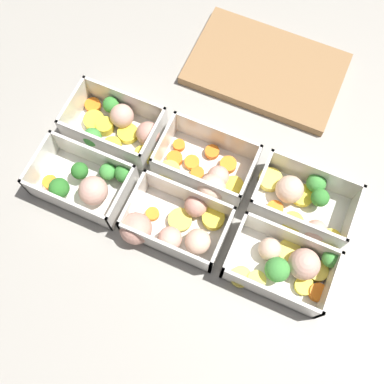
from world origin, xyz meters
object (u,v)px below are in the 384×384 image
Objects in this scene: container_near_center at (172,226)px; container_near_right at (287,265)px; container_far_center at (207,171)px; container_far_right at (302,201)px; container_near_left at (88,183)px; container_far_left at (118,126)px.

container_near_center is 0.19m from container_near_right.
container_near_right is 0.20m from container_far_center.
container_far_center is at bearing 83.12° from container_near_center.
container_near_center is at bearing -144.98° from container_far_right.
container_near_right is (0.35, 0.00, -0.00)m from container_near_left.
container_near_center is 1.02× the size of container_far_center.
container_near_right is 1.04× the size of container_far_center.
container_near_right is 0.95× the size of container_far_right.
container_near_left is 0.94× the size of container_far_left.
container_far_left is 0.34m from container_far_right.
container_near_center and container_far_left have the same top height.
container_far_left is 0.95× the size of container_far_right.
container_near_left and container_far_right have the same top height.
container_far_center is (-0.18, 0.10, -0.00)m from container_near_right.
container_near_right is at bearing 4.32° from container_near_center.
container_far_left is at bearing 179.49° from container_far_right.
container_near_center and container_near_right have the same top height.
container_far_right is at bearing 4.34° from container_far_center.
container_far_center is (0.18, -0.02, -0.00)m from container_far_left.
container_near_left is 0.12m from container_far_left.
container_far_left is (-0.00, 0.12, -0.00)m from container_near_left.
container_near_right is at bearing -17.69° from container_far_left.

